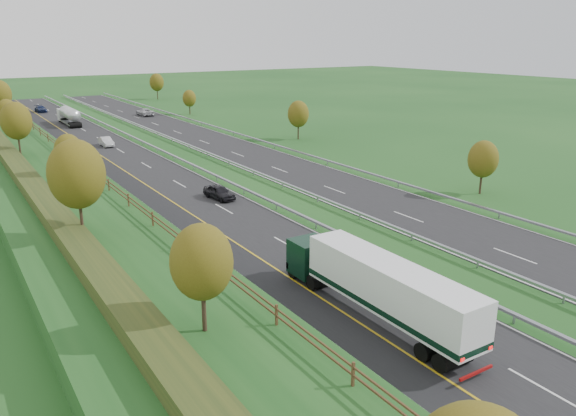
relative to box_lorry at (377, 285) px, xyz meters
The scene contains 19 objects.
ground 47.01m from the box_lorry, 78.83° to the left, with size 400.00×400.00×0.00m, color #194719.
near_carriageway 51.13m from the box_lorry, 88.77° to the left, with size 10.50×200.00×0.04m, color black.
far_carriageway 54.06m from the box_lorry, 70.99° to the left, with size 10.50×200.00×0.04m, color black.
hard_shoulder 51.18m from the box_lorry, 92.98° to the left, with size 3.00×200.00×0.04m, color black.
lane_markings 51.54m from the box_lorry, 81.63° to the left, with size 26.75×200.00×0.01m.
embankment_left 52.45m from the box_lorry, 103.12° to the left, with size 12.00×200.00×2.00m, color #194719.
hedge_left 52.92m from the box_lorry, 105.23° to the left, with size 2.20×180.00×1.10m, color #283917.
fence_left 51.19m from the box_lorry, 98.32° to the left, with size 0.12×189.06×1.20m.
median_barrier_near 51.54m from the box_lorry, 82.42° to the left, with size 0.32×200.00×0.71m.
median_barrier_far 52.46m from the box_lorry, 76.89° to the left, with size 0.32×200.00×0.71m.
outer_barrier_far 56.19m from the box_lorry, 65.38° to the left, with size 0.32×200.00×0.71m.
trees_left 49.24m from the box_lorry, 103.61° to the left, with size 6.64×164.30×7.66m.
trees_far 86.03m from the box_lorry, 68.95° to the left, with size 8.45×118.60×7.12m.
box_lorry is the anchor object (origin of this frame).
road_tanker 94.16m from the box_lorry, 88.99° to the left, with size 2.40×11.22×3.46m.
car_dark_near 29.92m from the box_lorry, 83.10° to the left, with size 1.76×4.37×1.49m, color black.
car_silver_mid 67.09m from the box_lorry, 88.66° to the left, with size 1.52×4.36×1.44m, color silver.
car_small_far 118.22m from the box_lorry, 89.87° to the left, with size 2.03×4.99×1.45m, color #131D3E.
car_oncoming 101.10m from the box_lorry, 79.29° to the left, with size 2.61×5.66×1.57m, color #BBBBC1.
Camera 1 is at (-22.36, -14.57, 16.78)m, focal length 35.00 mm.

